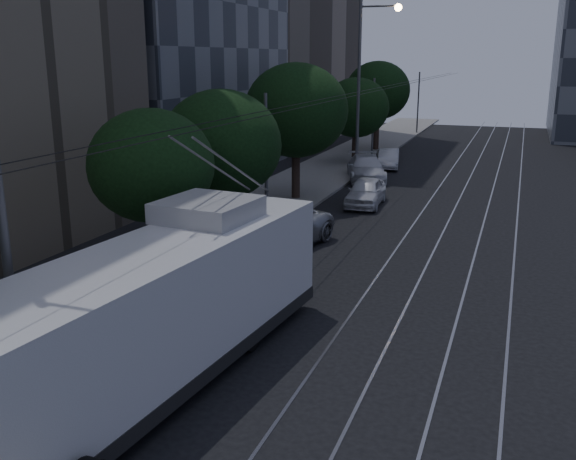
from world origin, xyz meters
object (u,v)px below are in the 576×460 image
Objects in this scene: car_white_d at (384,157)px; streetlamp_near at (6,105)px; car_white_a at (366,192)px; trolleybus at (151,316)px; car_white_c at (389,159)px; pickup_silver at (274,230)px; car_white_b at (366,168)px; streetlamp_far at (366,73)px.

car_white_d is 34.61m from streetlamp_near.
car_white_a reaches higher than car_white_d.
trolleybus reaches higher than car_white_a.
car_white_c is 34.13m from streetlamp_near.
streetlamp_near reaches higher than pickup_silver.
car_white_c is (0.40, 5.00, -0.12)m from car_white_b.
car_white_b is 29.18m from streetlamp_near.
streetlamp_near reaches higher than car_white_d.
car_white_a is at bearing 92.60° from pickup_silver.
streetlamp_far is (-0.48, 1.15, 5.67)m from car_white_b.
streetlamp_far is (-0.49, -4.35, 5.79)m from car_white_d.
pickup_silver reaches higher than car_white_b.
car_white_b is 1.40× the size of car_white_d.
trolleybus is at bearing -93.41° from car_white_a.
car_white_b is 0.49× the size of streetlamp_far.
streetlamp_near is (-0.88, -33.61, 5.87)m from car_white_c.
trolleybus reaches higher than car_white_c.
streetlamp_near is 29.76m from streetlamp_far.
pickup_silver is at bearing 102.60° from trolleybus.
trolleybus is at bearing -97.93° from car_white_c.
car_white_a is 0.39× the size of streetlamp_far.
pickup_silver reaches higher than car_white_a.
car_white_c is at bearing 92.95° from car_white_a.
streetlamp_far is (-0.88, -3.85, 5.79)m from car_white_c.
pickup_silver is 20.71m from car_white_c.
pickup_silver is 1.38× the size of car_white_a.
car_white_a is at bearing -91.56° from car_white_d.
streetlamp_far is (-0.48, 16.86, 5.64)m from pickup_silver.
streetlamp_near is at bearing -109.72° from car_white_b.
car_white_a is at bearing -75.38° from streetlamp_far.
car_white_c is at bearing 66.63° from car_white_b.
trolleybus reaches higher than car_white_d.
streetlamp_far is (-0.00, 29.76, -0.08)m from streetlamp_near.
pickup_silver is 1.48× the size of car_white_c.
pickup_silver is 0.53× the size of streetlamp_near.
streetlamp_far is at bearing -105.30° from car_white_d.
car_white_c is at bearing -60.77° from car_white_d.
pickup_silver is 17.78m from streetlamp_far.
streetlamp_far is at bearing 99.32° from trolleybus.
pickup_silver is at bearing -103.03° from car_white_a.
car_white_a is 1.07× the size of car_white_c.
streetlamp_far is at bearing 90.00° from streetlamp_near.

